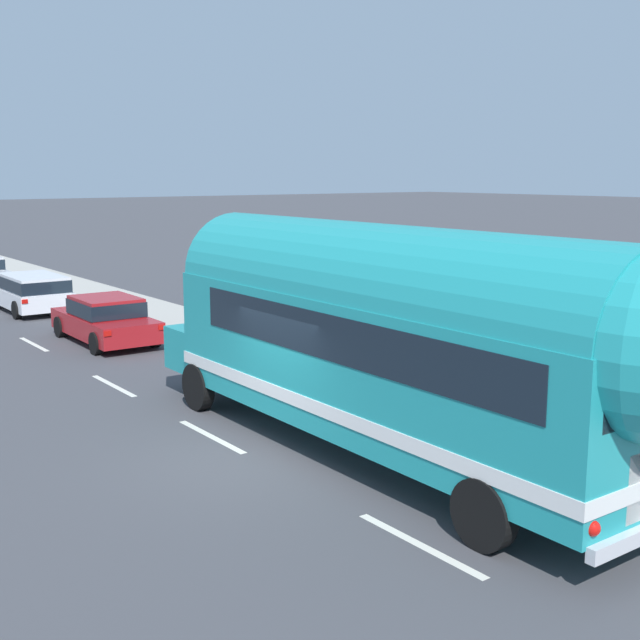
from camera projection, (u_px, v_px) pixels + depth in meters
ground_plane at (252, 458)px, 14.41m from camera, size 300.00×300.00×0.00m
lane_markings at (107, 331)px, 26.03m from camera, size 3.74×80.00×0.01m
sidewalk_slab at (218, 333)px, 25.22m from camera, size 2.76×90.00×0.15m
painted_bus at (398, 334)px, 13.64m from camera, size 2.71×12.64×4.12m
car_lead at (106, 318)px, 24.14m from camera, size 2.01×4.52×1.37m
car_second at (32, 290)px, 29.42m from camera, size 2.04×4.29×1.37m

